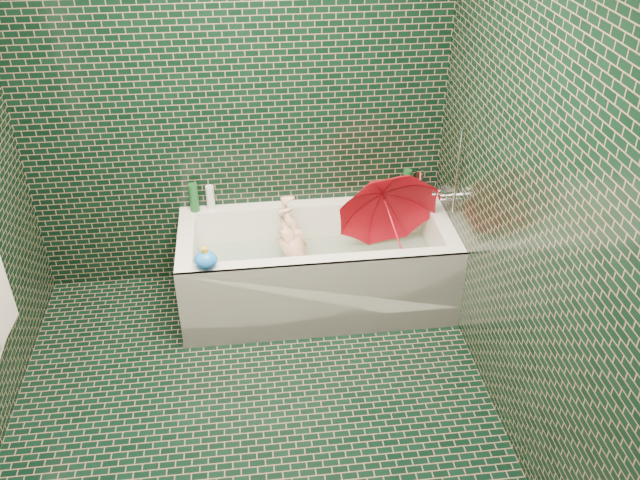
{
  "coord_description": "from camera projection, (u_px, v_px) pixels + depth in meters",
  "views": [
    {
      "loc": [
        0.04,
        -2.46,
        2.8
      ],
      "look_at": [
        0.45,
        0.82,
        0.6
      ],
      "focal_mm": 38.0,
      "sensor_mm": 36.0,
      "label": 1
    }
  ],
  "objects": [
    {
      "name": "wall_back",
      "position": [
        234.0,
        102.0,
        4.05
      ],
      "size": [
        2.8,
        0.0,
        2.8
      ],
      "primitive_type": "plane",
      "rotation": [
        1.57,
        0.0,
        0.0
      ],
      "color": "black",
      "rests_on": "floor"
    },
    {
      "name": "bathtub",
      "position": [
        317.0,
        275.0,
        4.34
      ],
      "size": [
        1.7,
        0.75,
        0.55
      ],
      "color": "white",
      "rests_on": "floor"
    },
    {
      "name": "soap_bottle_c",
      "position": [
        413.0,
        197.0,
        4.51
      ],
      "size": [
        0.19,
        0.19,
        0.18
      ],
      "primitive_type": "imported",
      "rotation": [
        0.0,
        0.0,
        0.4
      ],
      "color": "#154C20",
      "rests_on": "bathtub"
    },
    {
      "name": "soap_bottle_b",
      "position": [
        429.0,
        195.0,
        4.53
      ],
      "size": [
        0.11,
        0.11,
        0.18
      ],
      "primitive_type": "imported",
      "rotation": [
        0.0,
        0.0,
        0.4
      ],
      "color": "#462079",
      "rests_on": "bathtub"
    },
    {
      "name": "umbrella",
      "position": [
        393.0,
        224.0,
        4.16
      ],
      "size": [
        0.74,
        0.81,
        0.81
      ],
      "primitive_type": "imported",
      "rotation": [
        0.35,
        -0.13,
        0.05
      ],
      "color": "red",
      "rests_on": "bathtub"
    },
    {
      "name": "bath_mat",
      "position": [
        317.0,
        280.0,
        4.39
      ],
      "size": [
        1.35,
        0.47,
        0.01
      ],
      "primitive_type": "cube",
      "color": "#44CD29",
      "rests_on": "bathtub"
    },
    {
      "name": "bottle_right_pump",
      "position": [
        418.0,
        184.0,
        4.46
      ],
      "size": [
        0.06,
        0.06,
        0.2
      ],
      "primitive_type": "cylinder",
      "rotation": [
        0.0,
        0.0,
        0.32
      ],
      "color": "silver",
      "rests_on": "bathtub"
    },
    {
      "name": "bath_toy",
      "position": [
        206.0,
        260.0,
        3.8
      ],
      "size": [
        0.16,
        0.15,
        0.13
      ],
      "rotation": [
        0.0,
        0.0,
        0.36
      ],
      "color": "#1B77F9",
      "rests_on": "bathtub"
    },
    {
      "name": "rubber_duck",
      "position": [
        386.0,
        193.0,
        4.46
      ],
      "size": [
        0.13,
        0.09,
        0.1
      ],
      "rotation": [
        0.0,
        0.0,
        0.19
      ],
      "color": "gold",
      "rests_on": "bathtub"
    },
    {
      "name": "bottle_left_tall",
      "position": [
        194.0,
        198.0,
        4.31
      ],
      "size": [
        0.06,
        0.06,
        0.19
      ],
      "primitive_type": "cylinder",
      "rotation": [
        0.0,
        0.0,
        -0.03
      ],
      "color": "#154C20",
      "rests_on": "bathtub"
    },
    {
      "name": "bottle_left_short",
      "position": [
        210.0,
        197.0,
        4.34
      ],
      "size": [
        0.07,
        0.07,
        0.16
      ],
      "primitive_type": "cylinder",
      "rotation": [
        0.0,
        0.0,
        -0.3
      ],
      "color": "white",
      "rests_on": "bathtub"
    },
    {
      "name": "water",
      "position": [
        317.0,
        262.0,
        4.31
      ],
      "size": [
        1.48,
        0.53,
        0.0
      ],
      "primitive_type": "cube",
      "color": "silver",
      "rests_on": "bathtub"
    },
    {
      "name": "soap_bottle_a",
      "position": [
        426.0,
        196.0,
        4.51
      ],
      "size": [
        0.1,
        0.1,
        0.27
      ],
      "primitive_type": "imported",
      "rotation": [
        0.0,
        0.0,
        0.01
      ],
      "color": "white",
      "rests_on": "bathtub"
    },
    {
      "name": "faucet",
      "position": [
        449.0,
        191.0,
        4.12
      ],
      "size": [
        0.18,
        0.19,
        0.55
      ],
      "color": "silver",
      "rests_on": "wall_right"
    },
    {
      "name": "child",
      "position": [
        298.0,
        259.0,
        4.32
      ],
      "size": [
        0.89,
        0.52,
        0.35
      ],
      "primitive_type": "imported",
      "rotation": [
        -1.38,
        0.0,
        -1.85
      ],
      "color": "#F1B796",
      "rests_on": "bathtub"
    },
    {
      "name": "wall_right",
      "position": [
        532.0,
        208.0,
        3.02
      ],
      "size": [
        0.0,
        2.8,
        2.8
      ],
      "primitive_type": "plane",
      "rotation": [
        1.57,
        0.0,
        -1.57
      ],
      "color": "black",
      "rests_on": "floor"
    },
    {
      "name": "bottle_right_tall",
      "position": [
        407.0,
        184.0,
        4.43
      ],
      "size": [
        0.06,
        0.06,
        0.21
      ],
      "primitive_type": "cylinder",
      "rotation": [
        0.0,
        0.0,
        -0.03
      ],
      "color": "#154C20",
      "rests_on": "bathtub"
    },
    {
      "name": "floor",
      "position": [
        255.0,
        426.0,
        3.58
      ],
      "size": [
        2.8,
        2.8,
        0.0
      ],
      "primitive_type": "plane",
      "color": "black",
      "rests_on": "ground"
    }
  ]
}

